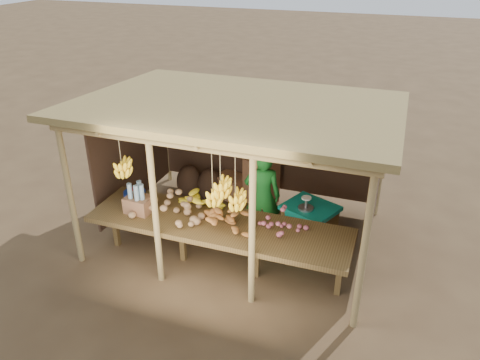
% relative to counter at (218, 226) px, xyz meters
% --- Properties ---
extents(ground, '(60.00, 60.00, 0.00)m').
position_rel_counter_xyz_m(ground, '(-0.00, 0.95, -0.74)').
color(ground, brown).
rests_on(ground, ground).
extents(stall_structure, '(4.70, 3.50, 2.43)m').
position_rel_counter_xyz_m(stall_structure, '(-0.05, 0.92, 1.17)').
color(stall_structure, '#A48955').
rests_on(stall_structure, ground).
extents(counter, '(3.90, 1.05, 0.80)m').
position_rel_counter_xyz_m(counter, '(0.00, 0.00, 0.00)').
color(counter, brown).
rests_on(counter, ground).
extents(potato_heap, '(1.15, 0.89, 0.37)m').
position_rel_counter_xyz_m(potato_heap, '(-0.77, -0.06, 0.24)').
color(potato_heap, '#A98057').
rests_on(potato_heap, counter).
extents(sweet_potato_heap, '(0.90, 0.57, 0.35)m').
position_rel_counter_xyz_m(sweet_potato_heap, '(0.14, -0.13, 0.24)').
color(sweet_potato_heap, '#BB7130').
rests_on(sweet_potato_heap, counter).
extents(onion_heap, '(0.81, 0.54, 0.35)m').
position_rel_counter_xyz_m(onion_heap, '(0.90, 0.02, 0.24)').
color(onion_heap, '#B75968').
rests_on(onion_heap, counter).
extents(banana_pile, '(0.68, 0.46, 0.35)m').
position_rel_counter_xyz_m(banana_pile, '(-0.43, 0.30, 0.24)').
color(banana_pile, yellow).
rests_on(banana_pile, counter).
extents(tomato_basin, '(0.35, 0.35, 0.19)m').
position_rel_counter_xyz_m(tomato_basin, '(-1.53, 0.24, 0.14)').
color(tomato_basin, navy).
rests_on(tomato_basin, counter).
extents(bottle_box, '(0.40, 0.33, 0.49)m').
position_rel_counter_xyz_m(bottle_box, '(-1.25, -0.09, 0.25)').
color(bottle_box, '#996544').
rests_on(bottle_box, counter).
extents(vendor, '(0.66, 0.51, 1.61)m').
position_rel_counter_xyz_m(vendor, '(0.37, 0.98, 0.07)').
color(vendor, '#1A7526').
rests_on(vendor, ground).
extents(tarp_crate, '(0.99, 0.93, 0.94)m').
position_rel_counter_xyz_m(tarp_crate, '(1.15, 1.06, -0.35)').
color(tarp_crate, brown).
rests_on(tarp_crate, ground).
extents(carton_stack, '(1.27, 0.59, 0.88)m').
position_rel_counter_xyz_m(carton_stack, '(-0.21, 2.15, -0.35)').
color(carton_stack, '#996544').
rests_on(carton_stack, ground).
extents(burlap_sacks, '(0.96, 0.50, 0.68)m').
position_rel_counter_xyz_m(burlap_sacks, '(-1.24, 2.06, -0.44)').
color(burlap_sacks, '#452D20').
rests_on(burlap_sacks, ground).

